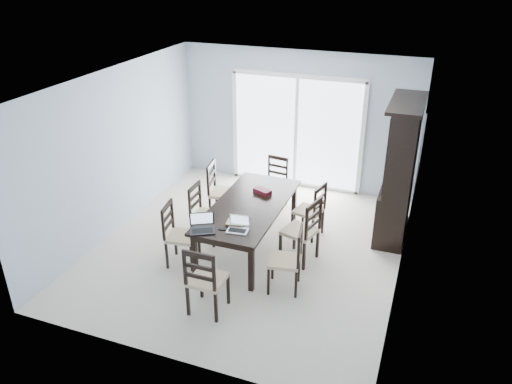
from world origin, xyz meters
TOP-DOWN VIEW (x-y plane):
  - floor at (0.00, 0.00)m, footprint 5.00×5.00m
  - ceiling at (0.00, 0.00)m, footprint 5.00×5.00m
  - back_wall at (0.00, 2.50)m, footprint 4.50×0.02m
  - wall_left at (-2.25, 0.00)m, footprint 0.02×5.00m
  - wall_right at (2.25, 0.00)m, footprint 0.02×5.00m
  - balcony at (0.00, 3.50)m, footprint 4.50×2.00m
  - railing at (0.00, 4.50)m, footprint 4.50×0.06m
  - dining_table at (0.00, 0.00)m, footprint 1.00×2.20m
  - china_hutch at (2.02, 1.25)m, footprint 0.50×1.38m
  - sliding_door at (0.00, 2.48)m, footprint 2.52×0.05m
  - chair_left_near at (-0.85, -0.74)m, footprint 0.48×0.47m
  - chair_left_mid at (-0.79, -0.01)m, footprint 0.42×0.41m
  - chair_left_far at (-0.84, 0.74)m, footprint 0.51×0.50m
  - chair_right_near at (0.91, -0.78)m, footprint 0.48×0.47m
  - chair_right_mid at (0.91, -0.07)m, footprint 0.55×0.54m
  - chair_right_far at (0.83, 0.67)m, footprint 0.49×0.48m
  - chair_end_near at (0.05, -1.66)m, footprint 0.43×0.44m
  - chair_end_far at (-0.08, 1.52)m, footprint 0.44×0.45m
  - laptop_dark at (-0.30, -0.95)m, footprint 0.41×0.36m
  - laptop_silver at (0.14, -0.78)m, footprint 0.31×0.23m
  - book_stack at (0.03, -0.62)m, footprint 0.27×0.23m
  - cell_phone at (-0.07, -0.81)m, footprint 0.11×0.07m
  - game_box at (0.06, 0.43)m, footprint 0.31×0.24m
  - hot_tub at (-0.74, 3.47)m, footprint 2.13×1.97m

SIDE VIEW (x-z plane):
  - balcony at x=0.00m, z-range -0.10..0.00m
  - floor at x=0.00m, z-range 0.00..0.00m
  - hot_tub at x=-0.74m, z-range 0.00..0.96m
  - railing at x=0.00m, z-range 0.00..1.10m
  - chair_end_far at x=-0.08m, z-range 0.03..1.07m
  - chair_right_far at x=0.83m, z-range 0.03..1.10m
  - chair_left_mid at x=-0.79m, z-range 0.03..1.10m
  - chair_right_near at x=0.91m, z-range 0.03..1.11m
  - chair_left_near at x=-0.85m, z-range 0.03..1.13m
  - chair_end_near at x=0.05m, z-range 0.03..1.17m
  - chair_left_far at x=-0.84m, z-range 0.03..1.20m
  - chair_right_mid at x=0.91m, z-range 0.03..1.21m
  - dining_table at x=0.00m, z-range 0.30..1.05m
  - cell_phone at x=-0.07m, z-range 0.75..0.76m
  - book_stack at x=0.03m, z-range 0.75..0.79m
  - game_box at x=0.06m, z-range 0.75..0.82m
  - laptop_silver at x=0.14m, z-range 0.70..0.90m
  - laptop_dark at x=-0.30m, z-range 0.69..0.92m
  - china_hutch at x=2.02m, z-range -0.03..2.17m
  - sliding_door at x=0.00m, z-range 0.00..2.18m
  - back_wall at x=0.00m, z-range 0.00..2.60m
  - wall_left at x=-2.25m, z-range 0.00..2.60m
  - wall_right at x=2.25m, z-range 0.00..2.60m
  - ceiling at x=0.00m, z-range 2.60..2.60m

